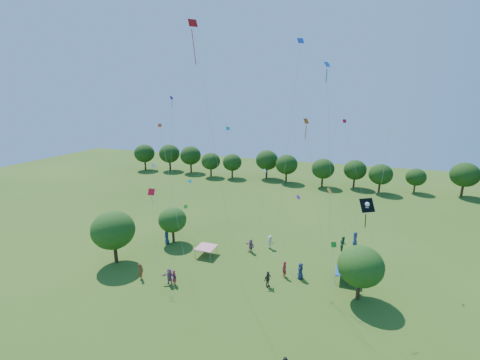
% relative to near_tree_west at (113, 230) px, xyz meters
% --- Properties ---
extents(near_tree_west, '(4.84, 4.84, 6.23)m').
position_rel_near_tree_west_xyz_m(near_tree_west, '(0.00, 0.00, 0.00)').
color(near_tree_west, '#422B19').
rests_on(near_tree_west, ground).
extents(near_tree_north, '(3.63, 3.63, 4.79)m').
position_rel_near_tree_west_xyz_m(near_tree_north, '(3.48, 6.90, -0.89)').
color(near_tree_north, '#422B19').
rests_on(near_tree_north, ground).
extents(near_tree_east, '(4.22, 4.22, 5.38)m').
position_rel_near_tree_west_xyz_m(near_tree_east, '(26.44, 2.03, -0.57)').
color(near_tree_east, '#422B19').
rests_on(near_tree_east, ground).
extents(treeline, '(88.01, 8.77, 6.77)m').
position_rel_near_tree_west_xyz_m(treeline, '(13.22, 42.34, 0.05)').
color(treeline, '#422B19').
rests_on(treeline, ground).
extents(tent_red_stripe, '(2.20, 2.20, 1.10)m').
position_rel_near_tree_west_xyz_m(tent_red_stripe, '(9.12, 5.06, -3.00)').
color(tent_red_stripe, red).
rests_on(tent_red_stripe, ground).
extents(tent_blue, '(2.20, 2.20, 1.10)m').
position_rel_near_tree_west_xyz_m(tent_blue, '(25.32, 4.92, -3.00)').
color(tent_blue, '#18449D').
rests_on(tent_blue, ground).
extents(crowd_person_0, '(0.47, 0.87, 1.76)m').
position_rel_near_tree_west_xyz_m(crowd_person_0, '(26.08, 14.19, -3.16)').
color(crowd_person_0, navy).
rests_on(crowd_person_0, ground).
extents(crowd_person_1, '(0.70, 0.57, 1.61)m').
position_rel_near_tree_west_xyz_m(crowd_person_1, '(8.74, -1.68, -3.23)').
color(crowd_person_1, '#9F1D3E').
rests_on(crowd_person_1, ground).
extents(crowd_person_2, '(0.92, 0.91, 1.70)m').
position_rel_near_tree_west_xyz_m(crowd_person_2, '(0.59, 11.03, -3.19)').
color(crowd_person_2, '#255022').
rests_on(crowd_person_2, ground).
extents(crowd_person_3, '(1.20, 0.77, 1.70)m').
position_rel_near_tree_west_xyz_m(crowd_person_3, '(15.96, 9.51, -3.19)').
color(crowd_person_3, '#BEB798').
rests_on(crowd_person_3, ground).
extents(crowd_person_4, '(0.87, 1.11, 1.72)m').
position_rel_near_tree_west_xyz_m(crowd_person_4, '(17.86, 1.12, -3.18)').
color(crowd_person_4, '#3F3832').
rests_on(crowd_person_4, ground).
extents(crowd_person_5, '(1.63, 1.28, 1.68)m').
position_rel_near_tree_west_xyz_m(crowd_person_5, '(13.92, 7.70, -3.20)').
color(crowd_person_5, '#945679').
rests_on(crowd_person_5, ground).
extents(crowd_person_6, '(0.76, 1.00, 1.80)m').
position_rel_near_tree_west_xyz_m(crowd_person_6, '(20.73, 3.73, -3.14)').
color(crowd_person_6, '#1A244C').
rests_on(crowd_person_6, ground).
extents(crowd_person_7, '(0.77, 0.75, 1.76)m').
position_rel_near_tree_west_xyz_m(crowd_person_7, '(4.86, -1.94, -3.16)').
color(crowd_person_7, '#92361A').
rests_on(crowd_person_7, ground).
extents(crowd_person_8, '(0.78, 1.05, 1.91)m').
position_rel_near_tree_west_xyz_m(crowd_person_8, '(24.67, 11.85, -3.08)').
color(crowd_person_8, '#235332').
rests_on(crowd_person_8, ground).
extents(crowd_person_9, '(0.52, 1.16, 1.77)m').
position_rel_near_tree_west_xyz_m(crowd_person_9, '(26.60, 9.04, -3.16)').
color(crowd_person_9, tan).
rests_on(crowd_person_9, ground).
extents(crowd_person_10, '(1.00, 0.59, 1.59)m').
position_rel_near_tree_west_xyz_m(crowd_person_10, '(25.59, 8.95, -3.24)').
color(crowd_person_10, '#3A362E').
rests_on(crowd_person_10, ground).
extents(crowd_person_11, '(1.63, 0.62, 1.73)m').
position_rel_near_tree_west_xyz_m(crowd_person_11, '(8.25, -1.82, -3.17)').
color(crowd_person_11, '#884F76').
rests_on(crowd_person_11, ground).
extents(crowd_person_12, '(0.64, 0.95, 1.77)m').
position_rel_near_tree_west_xyz_m(crowd_person_12, '(2.94, 6.19, -3.15)').
color(crowd_person_12, navy).
rests_on(crowd_person_12, ground).
extents(crowd_person_13, '(0.74, 0.78, 1.77)m').
position_rel_near_tree_west_xyz_m(crowd_person_13, '(19.04, 3.50, -3.15)').
color(crowd_person_13, maroon).
rests_on(crowd_person_13, ground).
extents(crowd_person_14, '(0.56, 0.85, 1.59)m').
position_rel_near_tree_west_xyz_m(crowd_person_14, '(26.54, 2.97, -3.24)').
color(crowd_person_14, '#225130').
rests_on(crowd_person_14, ground).
extents(pirate_kite, '(6.88, 4.57, 10.03)m').
position_rel_near_tree_west_xyz_m(pirate_kite, '(26.06, -2.35, 6.62)').
color(pirate_kite, black).
extents(red_high_kite, '(4.17, 1.13, 24.05)m').
position_rel_near_tree_west_xyz_m(red_high_kite, '(11.14, 0.95, 16.80)').
color(red_high_kite, red).
extents(small_kite_0, '(4.86, 2.56, 14.68)m').
position_rel_near_tree_west_xyz_m(small_kite_0, '(24.81, 14.38, 7.76)').
color(small_kite_0, red).
extents(small_kite_1, '(3.61, 2.10, 14.58)m').
position_rel_near_tree_west_xyz_m(small_kite_1, '(6.22, 2.24, 7.06)').
color(small_kite_1, '#FF3F0D').
extents(small_kite_2, '(0.89, 2.41, 10.30)m').
position_rel_near_tree_west_xyz_m(small_kite_2, '(23.47, -0.89, 5.50)').
color(small_kite_2, orange).
extents(small_kite_3, '(0.56, 0.44, 4.61)m').
position_rel_near_tree_west_xyz_m(small_kite_3, '(23.98, 1.04, 1.14)').
color(small_kite_3, '#177E18').
extents(small_kite_4, '(1.88, 2.56, 22.86)m').
position_rel_near_tree_west_xyz_m(small_kite_4, '(18.83, 5.86, 14.37)').
color(small_kite_4, '#1240BD').
extents(small_kite_5, '(2.21, 0.50, 7.69)m').
position_rel_near_tree_west_xyz_m(small_kite_5, '(19.64, 4.34, 3.27)').
color(small_kite_5, purple).
extents(small_kite_6, '(1.32, 1.60, 9.09)m').
position_rel_near_tree_west_xyz_m(small_kite_6, '(1.13, 6.95, 4.62)').
color(small_kite_6, silver).
extents(small_kite_7, '(1.53, 4.10, 5.35)m').
position_rel_near_tree_west_xyz_m(small_kite_7, '(2.09, 13.58, 1.60)').
color(small_kite_7, '#0DBACC').
extents(small_kite_8, '(1.83, 2.16, 8.27)m').
position_rel_near_tree_west_xyz_m(small_kite_8, '(5.91, -0.55, 4.35)').
color(small_kite_8, red).
extents(small_kite_9, '(2.93, 1.62, 15.69)m').
position_rel_near_tree_west_xyz_m(small_kite_9, '(21.73, -0.09, 8.97)').
color(small_kite_9, '#E5520C').
extents(small_kite_10, '(1.07, 2.18, 14.19)m').
position_rel_near_tree_west_xyz_m(small_kite_10, '(28.15, 10.17, 7.07)').
color(small_kite_10, '#AFC711').
extents(small_kite_11, '(3.60, 1.57, 3.36)m').
position_rel_near_tree_west_xyz_m(small_kite_11, '(4.05, 8.92, 0.01)').
color(small_kite_11, '#2A8E19').
extents(small_kite_12, '(2.34, 1.63, 20.20)m').
position_rel_near_tree_west_xyz_m(small_kite_12, '(22.72, 1.83, 12.22)').
color(small_kite_12, blue).
extents(small_kite_13, '(2.02, 5.17, 17.43)m').
position_rel_near_tree_west_xyz_m(small_kite_13, '(-0.41, 14.18, 10.38)').
color(small_kite_13, '#661687').
extents(small_kite_14, '(1.34, 2.20, 9.31)m').
position_rel_near_tree_west_xyz_m(small_kite_14, '(15.21, 8.43, 4.18)').
color(small_kite_14, white).
extents(small_kite_15, '(7.23, 6.04, 13.18)m').
position_rel_near_tree_west_xyz_m(small_kite_15, '(5.95, 14.59, 6.90)').
color(small_kite_15, '#0BA3AA').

